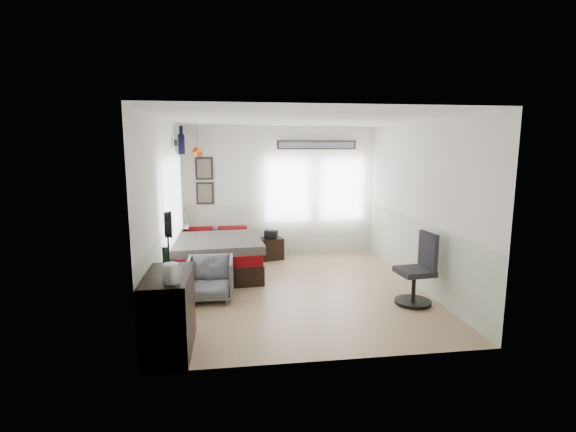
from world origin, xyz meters
name	(u,v)px	position (x,y,z in m)	size (l,w,h in m)	color
ground_plane	(298,291)	(0.00, 0.00, -0.01)	(4.00, 4.50, 0.01)	#A6825C
room_shell	(291,189)	(-0.08, 0.19, 1.61)	(4.02, 4.52, 2.71)	silver
wall_decor	(226,156)	(-1.10, 1.96, 2.10)	(3.55, 1.32, 1.44)	#312119
bed	(217,254)	(-1.30, 1.23, 0.33)	(1.61, 2.17, 0.67)	black
dresser	(169,313)	(-1.74, -1.80, 0.45)	(0.48, 1.00, 0.90)	black
armchair	(210,279)	(-1.37, -0.19, 0.32)	(0.68, 0.70, 0.64)	gray
nightstand	(271,249)	(-0.24, 1.95, 0.22)	(0.44, 0.35, 0.44)	black
task_chair	(418,275)	(1.65, -0.79, 0.43)	(0.53, 0.53, 1.06)	black
kettle	(171,273)	(-1.65, -2.11, 1.00)	(0.18, 0.15, 0.21)	silver
bottle	(166,259)	(-1.77, -1.67, 1.04)	(0.07, 0.07, 0.28)	black
stand_fan	(168,226)	(-1.69, -1.87, 1.45)	(0.11, 0.29, 0.71)	black
black_bag	(271,234)	(-0.24, 1.95, 0.52)	(0.27, 0.17, 0.16)	black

